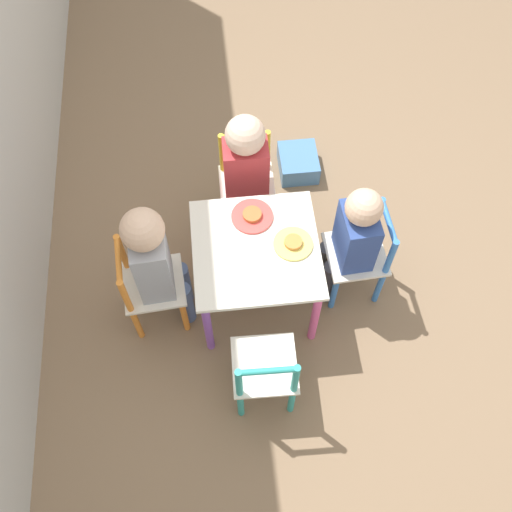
% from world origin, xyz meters
% --- Properties ---
extents(ground_plane, '(6.00, 6.00, 0.00)m').
position_xyz_m(ground_plane, '(0.00, 0.00, 0.00)').
color(ground_plane, '#7F664C').
extents(kids_table, '(0.53, 0.53, 0.45)m').
position_xyz_m(kids_table, '(0.00, 0.00, 0.37)').
color(kids_table, silver).
rests_on(kids_table, ground_plane).
extents(chair_yellow, '(0.26, 0.26, 0.53)m').
position_xyz_m(chair_yellow, '(0.47, -0.01, 0.26)').
color(chair_yellow, silver).
rests_on(chair_yellow, ground_plane).
extents(chair_blue, '(0.27, 0.27, 0.53)m').
position_xyz_m(chair_blue, '(0.02, -0.47, 0.26)').
color(chair_blue, silver).
rests_on(chair_blue, ground_plane).
extents(chair_orange, '(0.28, 0.28, 0.53)m').
position_xyz_m(chair_orange, '(-0.03, 0.47, 0.26)').
color(chair_orange, silver).
rests_on(chair_orange, ground_plane).
extents(chair_teal, '(0.27, 0.27, 0.53)m').
position_xyz_m(chair_teal, '(-0.47, 0.01, 0.26)').
color(chair_teal, silver).
rests_on(chair_teal, ground_plane).
extents(child_right, '(0.22, 0.20, 0.75)m').
position_xyz_m(child_right, '(0.41, -0.00, 0.46)').
color(child_right, '#38383D').
rests_on(child_right, ground_plane).
extents(child_front, '(0.21, 0.21, 0.72)m').
position_xyz_m(child_front, '(0.02, -0.41, 0.43)').
color(child_front, '#38383D').
rests_on(child_front, ground_plane).
extents(child_back, '(0.21, 0.22, 0.79)m').
position_xyz_m(child_back, '(-0.03, 0.41, 0.48)').
color(child_back, '#4C608E').
rests_on(child_back, ground_plane).
extents(plate_right, '(0.18, 0.18, 0.03)m').
position_xyz_m(plate_right, '(0.15, 0.00, 0.46)').
color(plate_right, '#E54C47').
rests_on(plate_right, kids_table).
extents(plate_front, '(0.17, 0.17, 0.03)m').
position_xyz_m(plate_front, '(-0.00, -0.15, 0.46)').
color(plate_front, '#EADB66').
rests_on(plate_front, kids_table).
extents(storage_bin, '(0.23, 0.20, 0.12)m').
position_xyz_m(storage_bin, '(0.74, -0.31, 0.06)').
color(storage_bin, '#4C7FB7').
rests_on(storage_bin, ground_plane).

